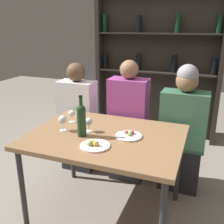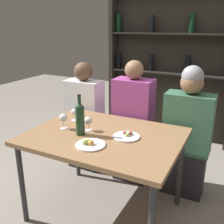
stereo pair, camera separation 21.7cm
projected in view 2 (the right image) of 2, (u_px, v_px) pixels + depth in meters
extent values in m
plane|color=gray|center=(105.00, 212.00, 2.34)|extent=(10.00, 10.00, 0.00)
cube|color=olive|center=(104.00, 137.00, 2.11)|extent=(1.22, 0.92, 0.04)
cylinder|color=#2D2D30|center=(22.00, 184.00, 2.13)|extent=(0.04, 0.04, 0.71)
cylinder|color=#2D2D30|center=(77.00, 146.00, 2.80)|extent=(0.04, 0.04, 0.71)
cylinder|color=#2D2D30|center=(180.00, 170.00, 2.33)|extent=(0.04, 0.04, 0.71)
cube|color=#28231E|center=(171.00, 63.00, 3.66)|extent=(1.70, 0.02, 2.14)
cube|color=#28231E|center=(113.00, 60.00, 3.94)|extent=(0.06, 0.18, 2.14)
cube|color=#28231E|center=(168.00, 73.00, 3.61)|extent=(1.62, 0.18, 0.02)
cylinder|color=black|center=(119.00, 61.00, 3.90)|extent=(0.07, 0.07, 0.22)
cylinder|color=black|center=(152.00, 63.00, 3.69)|extent=(0.07, 0.07, 0.23)
cylinder|color=black|center=(188.00, 65.00, 3.47)|extent=(0.07, 0.07, 0.24)
cube|color=#28231E|center=(171.00, 34.00, 3.45)|extent=(1.62, 0.18, 0.02)
cylinder|color=black|center=(119.00, 23.00, 3.73)|extent=(0.07, 0.07, 0.24)
cylinder|color=black|center=(153.00, 24.00, 3.51)|extent=(0.07, 0.07, 0.22)
cylinder|color=black|center=(192.00, 23.00, 3.30)|extent=(0.07, 0.07, 0.24)
cylinder|color=#19381E|center=(80.00, 122.00, 2.07)|extent=(0.07, 0.07, 0.22)
sphere|color=#19381E|center=(80.00, 108.00, 2.03)|extent=(0.07, 0.07, 0.07)
cylinder|color=#19381E|center=(79.00, 102.00, 2.02)|extent=(0.03, 0.03, 0.10)
cylinder|color=black|center=(79.00, 95.00, 2.00)|extent=(0.03, 0.03, 0.01)
cylinder|color=silver|center=(64.00, 128.00, 2.22)|extent=(0.06, 0.06, 0.00)
cylinder|color=silver|center=(64.00, 124.00, 2.21)|extent=(0.01, 0.01, 0.07)
sphere|color=silver|center=(63.00, 118.00, 2.19)|extent=(0.07, 0.07, 0.07)
cylinder|color=silver|center=(88.00, 130.00, 2.18)|extent=(0.06, 0.06, 0.00)
cylinder|color=silver|center=(88.00, 126.00, 2.17)|extent=(0.01, 0.01, 0.06)
sphere|color=silver|center=(88.00, 121.00, 2.16)|extent=(0.06, 0.06, 0.06)
cylinder|color=silver|center=(75.00, 120.00, 2.41)|extent=(0.06, 0.06, 0.00)
cylinder|color=silver|center=(75.00, 117.00, 2.40)|extent=(0.01, 0.01, 0.06)
sphere|color=silver|center=(74.00, 112.00, 2.38)|extent=(0.06, 0.06, 0.06)
cylinder|color=white|center=(90.00, 145.00, 1.91)|extent=(0.22, 0.22, 0.01)
sphere|color=#99B256|center=(85.00, 142.00, 1.90)|extent=(0.05, 0.05, 0.05)
sphere|color=#E5BC66|center=(88.00, 141.00, 1.93)|extent=(0.04, 0.04, 0.04)
sphere|color=gold|center=(91.00, 143.00, 1.89)|extent=(0.05, 0.05, 0.05)
cylinder|color=silver|center=(126.00, 137.00, 2.05)|extent=(0.21, 0.21, 0.01)
sphere|color=#B74C3D|center=(130.00, 133.00, 2.07)|extent=(0.04, 0.04, 0.04)
sphere|color=#B74C3D|center=(125.00, 133.00, 2.08)|extent=(0.03, 0.03, 0.03)
sphere|color=#99B256|center=(130.00, 133.00, 2.07)|extent=(0.03, 0.03, 0.03)
sphere|color=#99B256|center=(127.00, 135.00, 2.04)|extent=(0.04, 0.04, 0.04)
cube|color=#26262B|center=(86.00, 148.00, 3.04)|extent=(0.36, 0.22, 0.45)
cube|color=white|center=(84.00, 106.00, 2.88)|extent=(0.40, 0.22, 0.57)
sphere|color=brown|center=(83.00, 71.00, 2.76)|extent=(0.20, 0.20, 0.20)
cube|color=#26262B|center=(132.00, 159.00, 2.79)|extent=(0.35, 0.22, 0.45)
cube|color=#9E3F8C|center=(133.00, 111.00, 2.62)|extent=(0.39, 0.22, 0.64)
sphere|color=#8C6647|center=(134.00, 70.00, 2.49)|extent=(0.18, 0.18, 0.18)
cube|color=#26262B|center=(183.00, 171.00, 2.56)|extent=(0.39, 0.22, 0.45)
cube|color=#38664C|center=(188.00, 123.00, 2.40)|extent=(0.43, 0.22, 0.56)
sphere|color=#8C6647|center=(192.00, 83.00, 2.28)|extent=(0.20, 0.20, 0.20)
sphere|color=gray|center=(193.00, 76.00, 2.26)|extent=(0.19, 0.19, 0.19)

